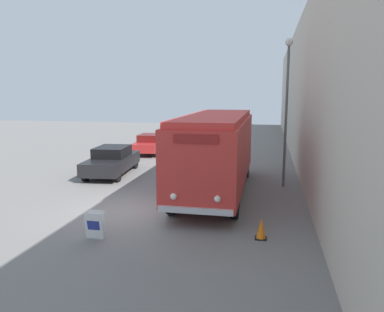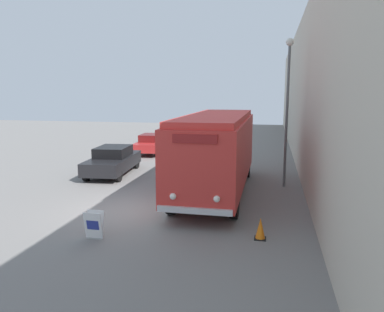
{
  "view_description": "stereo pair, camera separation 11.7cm",
  "coord_description": "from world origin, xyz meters",
  "views": [
    {
      "loc": [
        5.04,
        -12.84,
        4.45
      ],
      "look_at": [
        2.19,
        1.01,
        2.03
      ],
      "focal_mm": 35.0,
      "sensor_mm": 36.0,
      "label": 1
    },
    {
      "loc": [
        5.15,
        -12.81,
        4.45
      ],
      "look_at": [
        2.19,
        1.01,
        2.03
      ],
      "focal_mm": 35.0,
      "sensor_mm": 36.0,
      "label": 2
    }
  ],
  "objects": [
    {
      "name": "ground_plane",
      "position": [
        0.0,
        0.0,
        0.0
      ],
      "size": [
        80.0,
        80.0,
        0.0
      ],
      "primitive_type": "plane",
      "color": "slate"
    },
    {
      "name": "building_wall_right",
      "position": [
        6.8,
        10.0,
        4.4
      ],
      "size": [
        0.3,
        60.0,
        8.79
      ],
      "color": "beige",
      "rests_on": "ground_plane"
    },
    {
      "name": "vintage_bus",
      "position": [
        2.79,
        3.38,
        1.98
      ],
      "size": [
        2.63,
        9.65,
        3.49
      ],
      "color": "black",
      "rests_on": "ground_plane"
    },
    {
      "name": "sign_board",
      "position": [
        -0.09,
        -2.72,
        0.41
      ],
      "size": [
        0.57,
        0.32,
        0.86
      ],
      "color": "gray",
      "rests_on": "ground_plane"
    },
    {
      "name": "streetlamp",
      "position": [
        5.81,
        5.09,
        4.4
      ],
      "size": [
        0.36,
        0.36,
        6.85
      ],
      "color": "#595E60",
      "rests_on": "ground_plane"
    },
    {
      "name": "parked_car_near",
      "position": [
        -3.3,
        5.96,
        0.77
      ],
      "size": [
        2.36,
        4.95,
        1.52
      ],
      "rotation": [
        0.0,
        0.0,
        0.09
      ],
      "color": "black",
      "rests_on": "ground_plane"
    },
    {
      "name": "parked_car_mid",
      "position": [
        -3.44,
        13.06,
        0.74
      ],
      "size": [
        2.0,
        4.28,
        1.42
      ],
      "rotation": [
        0.0,
        0.0,
        0.06
      ],
      "color": "black",
      "rests_on": "ground_plane"
    },
    {
      "name": "parked_car_far",
      "position": [
        -3.2,
        19.36,
        0.8
      ],
      "size": [
        1.98,
        4.76,
        1.55
      ],
      "rotation": [
        0.0,
        0.0,
        -0.02
      ],
      "color": "black",
      "rests_on": "ground_plane"
    },
    {
      "name": "traffic_cone",
      "position": [
        4.91,
        -1.71,
        0.33
      ],
      "size": [
        0.36,
        0.36,
        0.67
      ],
      "color": "black",
      "rests_on": "ground_plane"
    }
  ]
}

